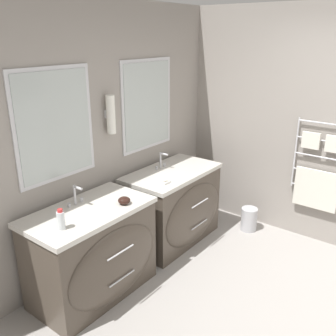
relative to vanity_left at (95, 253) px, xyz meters
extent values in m
cube|color=gray|center=(0.59, 0.43, 0.87)|extent=(4.86, 0.06, 2.60)
cube|color=silver|center=(0.00, 0.39, 1.12)|extent=(0.80, 0.01, 0.98)
cube|color=#B2BCBA|center=(0.00, 0.38, 1.12)|extent=(0.73, 0.01, 0.91)
cube|color=silver|center=(1.21, 0.39, 1.12)|extent=(0.80, 0.01, 0.98)
cube|color=#B2BCBA|center=(1.21, 0.38, 1.12)|extent=(0.73, 0.01, 0.91)
cylinder|color=white|center=(0.61, 0.33, 1.12)|extent=(0.09, 0.09, 0.37)
cube|color=silver|center=(0.61, 0.39, 1.12)|extent=(0.05, 0.02, 0.08)
cube|color=gray|center=(2.25, -0.86, 0.87)|extent=(0.06, 4.43, 2.60)
cylinder|color=silver|center=(2.19, -0.97, 0.59)|extent=(0.02, 0.02, 0.81)
cylinder|color=silver|center=(2.19, -1.25, 0.96)|extent=(0.02, 0.57, 0.02)
cylinder|color=silver|center=(2.19, -1.25, 0.77)|extent=(0.02, 0.57, 0.02)
cylinder|color=silver|center=(2.19, -1.25, 0.59)|extent=(0.02, 0.57, 0.02)
cylinder|color=silver|center=(2.19, -1.25, 0.40)|extent=(0.02, 0.57, 0.02)
cylinder|color=silver|center=(2.19, -1.25, 0.21)|extent=(0.02, 0.57, 0.02)
cube|color=silver|center=(2.17, -1.25, 0.21)|extent=(0.04, 0.48, 0.45)
cube|color=silver|center=(2.17, -1.38, 0.76)|extent=(0.04, 0.19, 0.18)
cube|color=silver|center=(2.17, -1.13, 0.76)|extent=(0.04, 0.19, 0.18)
cube|color=#4C4238|center=(0.00, 0.04, -0.02)|extent=(1.10, 0.60, 0.81)
ellipsoid|color=#4C4238|center=(0.00, -0.26, -0.02)|extent=(1.01, 0.13, 0.68)
cube|color=beige|center=(0.00, 0.04, 0.40)|extent=(1.13, 0.63, 0.04)
ellipsoid|color=white|center=(0.00, 0.01, 0.39)|extent=(0.33, 0.29, 0.06)
cylinder|color=silver|center=(0.00, -0.33, 0.14)|extent=(0.30, 0.01, 0.01)
cylinder|color=silver|center=(0.00, -0.33, -0.12)|extent=(0.30, 0.01, 0.01)
cube|color=#4C4238|center=(1.21, 0.04, -0.02)|extent=(1.10, 0.60, 0.81)
ellipsoid|color=#4C4238|center=(1.21, -0.26, -0.02)|extent=(1.01, 0.13, 0.68)
cube|color=beige|center=(1.21, 0.04, 0.40)|extent=(1.13, 0.63, 0.04)
ellipsoid|color=white|center=(1.21, 0.01, 0.39)|extent=(0.33, 0.29, 0.06)
cylinder|color=silver|center=(1.21, -0.33, 0.14)|extent=(0.30, 0.01, 0.01)
cylinder|color=silver|center=(1.21, -0.33, -0.12)|extent=(0.30, 0.01, 0.01)
cylinder|color=silver|center=(0.00, 0.21, 0.52)|extent=(0.02, 0.02, 0.18)
cylinder|color=silver|center=(0.00, 0.16, 0.60)|extent=(0.02, 0.10, 0.02)
cylinder|color=silver|center=(-0.07, 0.21, 0.44)|extent=(0.03, 0.03, 0.04)
cylinder|color=silver|center=(0.07, 0.21, 0.44)|extent=(0.03, 0.03, 0.04)
cylinder|color=silver|center=(1.21, 0.21, 0.52)|extent=(0.02, 0.02, 0.18)
cylinder|color=silver|center=(1.21, 0.16, 0.60)|extent=(0.02, 0.10, 0.02)
cylinder|color=silver|center=(1.14, 0.21, 0.44)|extent=(0.03, 0.03, 0.04)
cylinder|color=silver|center=(1.28, 0.21, 0.44)|extent=(0.03, 0.03, 0.04)
cylinder|color=silver|center=(-0.36, -0.06, 0.50)|extent=(0.06, 0.06, 0.15)
cylinder|color=red|center=(-0.36, -0.06, 0.58)|extent=(0.04, 0.04, 0.02)
ellipsoid|color=black|center=(0.27, -0.13, 0.46)|extent=(0.11, 0.11, 0.07)
cube|color=white|center=(0.87, -0.13, 0.44)|extent=(0.10, 0.07, 0.02)
ellipsoid|color=#F2E5CC|center=(0.87, -0.13, 0.46)|extent=(0.06, 0.04, 0.02)
cylinder|color=#B7B7BC|center=(1.95, -0.58, -0.28)|extent=(0.19, 0.19, 0.29)
torus|color=#B7B7BC|center=(1.95, -0.58, -0.15)|extent=(0.20, 0.20, 0.01)
camera|label=1|loc=(-1.89, -2.29, 1.86)|focal=40.00mm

